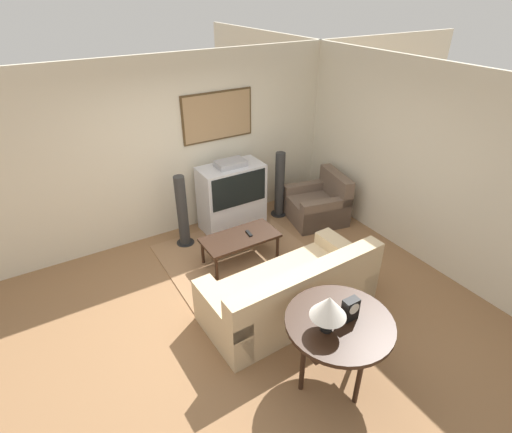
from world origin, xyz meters
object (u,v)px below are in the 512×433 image
(mantel_clock, at_px, (350,309))
(speaker_tower_left, at_px, (182,213))
(coffee_table, at_px, (240,239))
(table_lamp, at_px, (329,307))
(tv, at_px, (232,196))
(speaker_tower_right, at_px, (280,186))
(console_table, at_px, (339,327))
(armchair, at_px, (318,205))
(couch, at_px, (291,292))

(mantel_clock, distance_m, speaker_tower_left, 3.11)
(coffee_table, distance_m, table_lamp, 2.35)
(tv, relative_size, coffee_table, 1.08)
(speaker_tower_left, distance_m, speaker_tower_right, 1.74)
(coffee_table, height_order, console_table, console_table)
(table_lamp, xyz_separation_m, speaker_tower_right, (1.57, 3.05, -0.51))
(coffee_table, distance_m, speaker_tower_left, 0.99)
(coffee_table, bearing_deg, speaker_tower_right, 33.94)
(mantel_clock, distance_m, speaker_tower_right, 3.34)
(coffee_table, xyz_separation_m, console_table, (-0.17, -2.22, 0.33))
(speaker_tower_right, bearing_deg, armchair, -45.23)
(coffee_table, height_order, speaker_tower_left, speaker_tower_left)
(table_lamp, height_order, speaker_tower_right, table_lamp)
(speaker_tower_left, bearing_deg, table_lamp, -86.83)
(coffee_table, bearing_deg, mantel_clock, -91.81)
(couch, relative_size, mantel_clock, 9.37)
(tv, bearing_deg, speaker_tower_left, -175.06)
(tv, xyz_separation_m, console_table, (-0.52, -3.12, 0.15))
(tv, distance_m, couch, 2.17)
(couch, xyz_separation_m, coffee_table, (-0.01, 1.22, 0.07))
(couch, distance_m, console_table, 1.09)
(mantel_clock, relative_size, speaker_tower_right, 0.20)
(table_lamp, bearing_deg, speaker_tower_left, 93.17)
(table_lamp, bearing_deg, armchair, 51.55)
(armchair, distance_m, speaker_tower_left, 2.28)
(speaker_tower_right, bearing_deg, coffee_table, -146.06)
(console_table, bearing_deg, speaker_tower_right, 65.36)
(coffee_table, bearing_deg, armchair, 11.61)
(mantel_clock, bearing_deg, coffee_table, 88.19)
(tv, bearing_deg, mantel_clock, -97.74)
(tv, relative_size, speaker_tower_right, 1.02)
(couch, distance_m, armchair, 2.31)
(armchair, bearing_deg, coffee_table, -66.39)
(coffee_table, relative_size, console_table, 1.05)
(speaker_tower_left, height_order, speaker_tower_right, same)
(coffee_table, distance_m, speaker_tower_right, 1.49)
(armchair, distance_m, mantel_clock, 3.19)
(couch, height_order, table_lamp, table_lamp)
(mantel_clock, bearing_deg, couch, 85.40)
(speaker_tower_left, bearing_deg, console_table, -83.51)
(speaker_tower_left, relative_size, speaker_tower_right, 1.00)
(armchair, bearing_deg, speaker_tower_right, -123.23)
(armchair, height_order, speaker_tower_left, speaker_tower_left)
(armchair, bearing_deg, mantel_clock, -22.46)
(couch, relative_size, speaker_tower_left, 1.85)
(speaker_tower_left, bearing_deg, tv, 4.94)
(armchair, bearing_deg, table_lamp, -26.45)
(console_table, height_order, speaker_tower_left, speaker_tower_left)
(table_lamp, distance_m, speaker_tower_left, 3.10)
(armchair, distance_m, table_lamp, 3.38)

